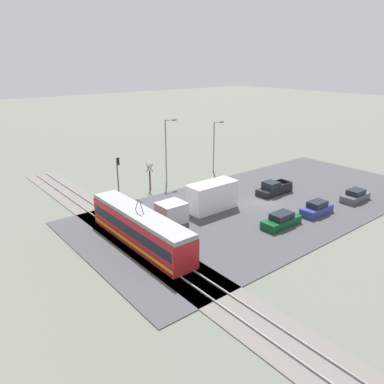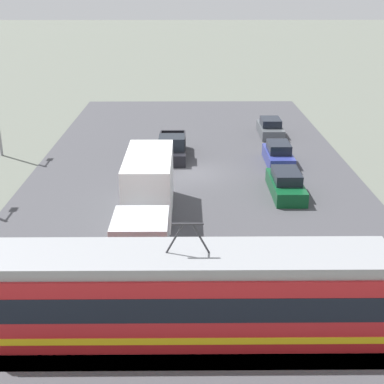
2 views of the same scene
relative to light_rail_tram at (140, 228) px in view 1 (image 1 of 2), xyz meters
name	(u,v)px [view 1 (image 1 of 2)]	position (x,y,z in m)	size (l,w,h in m)	color
ground_plane	(265,203)	(-0.40, -17.72, -1.67)	(320.00, 320.00, 0.00)	#60665B
road_surface	(265,203)	(-0.40, -17.72, -1.63)	(22.00, 46.70, 0.08)	#424247
rail_bed	(143,245)	(-0.40, 0.00, -1.62)	(60.59, 4.40, 0.22)	slate
light_rail_tram	(140,228)	(0.00, 0.00, 0.00)	(14.46, 2.74, 4.40)	#B21E23
box_truck	(203,200)	(2.13, -9.70, -0.05)	(2.54, 10.39, 3.32)	silver
pickup_truck	(274,189)	(1.13, -21.19, -0.92)	(2.00, 5.23, 1.76)	black
sedan_car_0	(317,209)	(-6.45, -19.61, -0.95)	(1.74, 4.26, 1.55)	navy
sedan_car_1	(355,196)	(-6.98, -27.18, -0.99)	(1.84, 4.22, 1.45)	#4C5156
sedan_car_2	(281,220)	(-5.99, -13.80, -0.98)	(1.82, 4.76, 1.48)	#0C4723
traffic_light_pole	(118,172)	(12.70, -4.57, 1.79)	(0.28, 0.47, 5.34)	#47474C
street_tree	(150,178)	(12.92, -9.41, 0.06)	(0.91, 0.76, 3.79)	brown
street_lamp_near_crossing	(215,143)	(13.97, -22.18, 2.94)	(0.36, 1.95, 7.96)	gray
street_lamp_mid_block	(167,147)	(14.40, -13.37, 3.50)	(0.36, 1.95, 9.06)	gray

